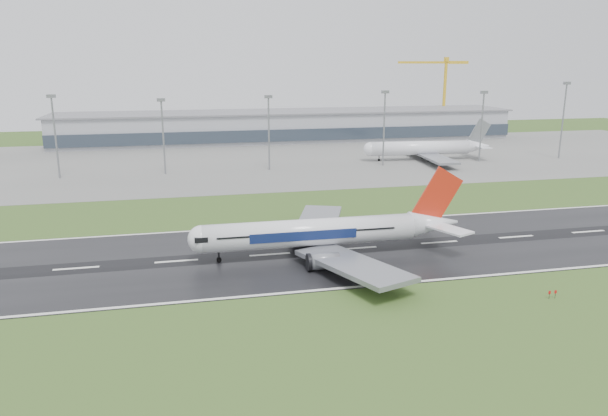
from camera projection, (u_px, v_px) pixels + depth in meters
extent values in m
plane|color=#32501D|center=(439.00, 243.00, 132.20)|extent=(520.00, 520.00, 0.00)
cube|color=black|center=(439.00, 242.00, 132.19)|extent=(400.00, 45.00, 0.10)
cube|color=slate|center=(314.00, 158.00, 250.40)|extent=(400.00, 130.00, 0.08)
cube|color=#92959D|center=(288.00, 126.00, 305.29)|extent=(240.00, 36.00, 15.00)
cylinder|color=gray|center=(56.00, 139.00, 202.03)|extent=(0.64, 0.64, 28.81)
cylinder|color=gray|center=(163.00, 138.00, 210.07)|extent=(0.64, 0.64, 27.01)
cylinder|color=gray|center=(269.00, 135.00, 218.28)|extent=(0.64, 0.64, 27.68)
cylinder|color=gray|center=(384.00, 130.00, 227.93)|extent=(0.64, 0.64, 28.96)
cylinder|color=gray|center=(481.00, 128.00, 237.04)|extent=(0.64, 0.64, 28.36)
cylinder|color=gray|center=(563.00, 122.00, 244.66)|extent=(0.64, 0.64, 31.76)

